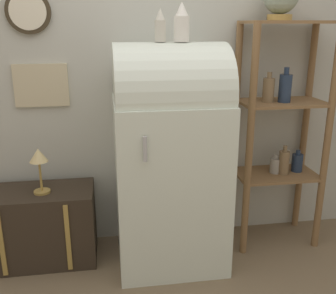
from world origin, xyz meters
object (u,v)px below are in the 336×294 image
object	(u,v)px
refrigerator	(170,153)
desk_lamp	(39,160)
vase_left	(160,26)
suitcase_trunk	(40,226)
vase_center	(182,23)

from	to	relation	value
refrigerator	desk_lamp	world-z (taller)	refrigerator
refrigerator	vase_left	bearing A→B (deg)	-171.55
suitcase_trunk	desk_lamp	distance (m)	0.50
vase_left	desk_lamp	xyz separation A→B (m)	(-0.81, 0.07, -0.85)
refrigerator	vase_left	size ratio (longest dim) A/B	7.66
vase_center	desk_lamp	world-z (taller)	vase_center
refrigerator	vase_center	bearing A→B (deg)	-12.12
suitcase_trunk	vase_center	world-z (taller)	vase_center
suitcase_trunk	desk_lamp	world-z (taller)	desk_lamp
refrigerator	vase_center	distance (m)	0.84
refrigerator	vase_center	xyz separation A→B (m)	(0.07, -0.02, 0.84)
refrigerator	suitcase_trunk	bearing A→B (deg)	173.83
refrigerator	suitcase_trunk	distance (m)	1.06
vase_center	suitcase_trunk	bearing A→B (deg)	173.39
suitcase_trunk	vase_left	distance (m)	1.60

